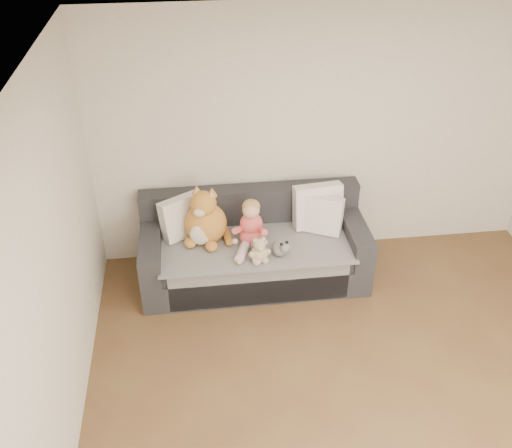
{
  "coord_description": "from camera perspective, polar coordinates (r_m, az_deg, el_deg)",
  "views": [
    {
      "loc": [
        -1.26,
        -2.48,
        3.71
      ],
      "look_at": [
        -0.72,
        1.87,
        0.75
      ],
      "focal_mm": 40.0,
      "sensor_mm": 36.0,
      "label": 1
    }
  ],
  "objects": [
    {
      "name": "toddler",
      "position": [
        5.37,
        -0.52,
        -0.37
      ],
      "size": [
        0.34,
        0.49,
        0.48
      ],
      "rotation": [
        0.0,
        0.0,
        -0.2
      ],
      "color": "#D74C50",
      "rests_on": "sofa"
    },
    {
      "name": "room_shell",
      "position": [
        3.97,
        13.06,
        -4.31
      ],
      "size": [
        5.0,
        5.0,
        5.0
      ],
      "color": "brown",
      "rests_on": "ground"
    },
    {
      "name": "cushion_right_back",
      "position": [
        5.69,
        6.19,
        1.81
      ],
      "size": [
        0.5,
        0.27,
        0.46
      ],
      "rotation": [
        0.0,
        0.0,
        0.11
      ],
      "color": "silver",
      "rests_on": "sofa"
    },
    {
      "name": "teddy_bear",
      "position": [
        5.22,
        0.34,
        -2.81
      ],
      "size": [
        0.21,
        0.16,
        0.27
      ],
      "rotation": [
        0.0,
        0.0,
        0.17
      ],
      "color": "tan",
      "rests_on": "sofa"
    },
    {
      "name": "sippy_cup",
      "position": [
        5.35,
        -0.21,
        -2.39
      ],
      "size": [
        0.11,
        0.07,
        0.12
      ],
      "rotation": [
        0.0,
        0.0,
        0.06
      ],
      "color": "purple",
      "rests_on": "sofa"
    },
    {
      "name": "plush_cow",
      "position": [
        5.32,
        2.46,
        -2.41
      ],
      "size": [
        0.16,
        0.22,
        0.18
      ],
      "rotation": [
        0.0,
        0.0,
        0.4
      ],
      "color": "white",
      "rests_on": "sofa"
    },
    {
      "name": "cushion_left",
      "position": [
        5.57,
        -7.36,
        0.71
      ],
      "size": [
        0.48,
        0.4,
        0.42
      ],
      "rotation": [
        0.0,
        0.0,
        0.55
      ],
      "color": "silver",
      "rests_on": "sofa"
    },
    {
      "name": "sofa",
      "position": [
        5.7,
        -0.23,
        -2.61
      ],
      "size": [
        2.2,
        0.94,
        0.85
      ],
      "color": "#232428",
      "rests_on": "ground"
    },
    {
      "name": "plush_cat",
      "position": [
        5.44,
        -5.09,
        0.3
      ],
      "size": [
        0.47,
        0.43,
        0.62
      ],
      "rotation": [
        0.0,
        0.0,
        -0.4
      ],
      "color": "orange",
      "rests_on": "sofa"
    },
    {
      "name": "cushion_right_front",
      "position": [
        5.62,
        6.55,
        0.94
      ],
      "size": [
        0.45,
        0.35,
        0.39
      ],
      "rotation": [
        0.0,
        0.0,
        -0.46
      ],
      "color": "silver",
      "rests_on": "sofa"
    }
  ]
}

